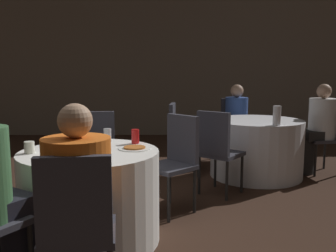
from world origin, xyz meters
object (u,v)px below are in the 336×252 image
at_px(table_far, 256,148).
at_px(soda_can_red, 135,136).
at_px(soda_can_silver, 107,136).
at_px(chair_near_northeast, 176,154).
at_px(pizza_plate_near, 135,148).
at_px(person_blue_shirt, 238,122).
at_px(soda_can_blue, 94,150).
at_px(chair_far_east, 328,131).
at_px(person_orange_shirt, 79,201).
at_px(chair_far_southwest, 217,145).
at_px(chair_far_north, 234,123).
at_px(chair_near_south, 77,221).
at_px(chair_far_west, 179,132).
at_px(chair_near_north, 96,148).
at_px(table_near, 91,196).
at_px(person_white_shirt, 317,128).
at_px(bottle_far, 277,116).

distance_m(table_far, soda_can_red, 2.15).
bearing_deg(soda_can_silver, chair_near_northeast, 26.90).
xyz_separation_m(pizza_plate_near, soda_can_silver, (-0.25, 0.26, 0.05)).
height_order(person_blue_shirt, soda_can_blue, person_blue_shirt).
relative_size(chair_far_east, soda_can_blue, 7.56).
relative_size(person_orange_shirt, soda_can_blue, 9.57).
bearing_deg(table_far, soda_can_blue, -128.18).
bearing_deg(person_orange_shirt, chair_far_southwest, 53.73).
relative_size(chair_far_north, soda_can_silver, 7.56).
xyz_separation_m(chair_near_northeast, chair_near_south, (-0.57, -1.60, 0.00)).
relative_size(chair_far_east, soda_can_silver, 7.56).
height_order(chair_far_north, soda_can_red, chair_far_north).
distance_m(chair_far_west, soda_can_red, 1.74).
bearing_deg(soda_can_red, chair_far_north, 62.58).
height_order(chair_near_north, chair_near_south, same).
bearing_deg(chair_near_north, pizza_plate_near, 111.02).
relative_size(chair_far_west, soda_can_silver, 7.56).
bearing_deg(soda_can_blue, chair_far_north, 63.30).
relative_size(person_blue_shirt, pizza_plate_near, 4.42).
height_order(table_near, table_far, same).
relative_size(person_white_shirt, pizza_plate_near, 4.54).
xyz_separation_m(chair_near_south, person_blue_shirt, (1.55, 3.63, 0.03)).
relative_size(chair_near_north, soda_can_silver, 7.56).
height_order(chair_far_north, soda_can_blue, chair_far_north).
height_order(person_blue_shirt, pizza_plate_near, person_blue_shirt).
height_order(chair_near_south, bottle_far, bottle_far).
height_order(chair_near_north, soda_can_blue, chair_near_north).
bearing_deg(chair_far_west, chair_far_east, 97.92).
bearing_deg(table_near, chair_near_south, -82.84).
height_order(chair_far_east, soda_can_red, chair_far_east).
bearing_deg(chair_far_north, chair_far_southwest, 67.95).
height_order(table_far, person_blue_shirt, person_blue_shirt).
distance_m(table_near, person_white_shirt, 3.27).
relative_size(person_orange_shirt, soda_can_silver, 9.57).
bearing_deg(table_far, soda_can_silver, -137.77).
xyz_separation_m(table_near, chair_far_east, (2.74, 2.02, 0.19)).
bearing_deg(table_near, soda_can_silver, 75.54).
xyz_separation_m(table_near, chair_far_north, (1.65, 2.85, 0.19)).
distance_m(chair_near_north, chair_far_east, 3.05).
distance_m(table_far, chair_far_north, 1.01).
bearing_deg(person_orange_shirt, person_blue_shirt, 58.53).
bearing_deg(person_white_shirt, chair_far_north, 38.15).
bearing_deg(soda_can_silver, table_far, 42.23).
distance_m(chair_far_southwest, soda_can_blue, 1.72).
relative_size(chair_far_west, soda_can_blue, 7.56).
bearing_deg(table_near, bottle_far, 36.49).
relative_size(chair_far_west, bottle_far, 4.13).
distance_m(chair_near_northeast, person_blue_shirt, 2.25).
bearing_deg(soda_can_blue, chair_far_east, 40.67).
relative_size(chair_near_northeast, chair_far_southwest, 1.00).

